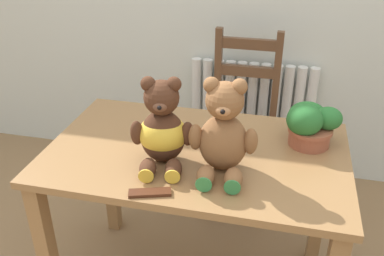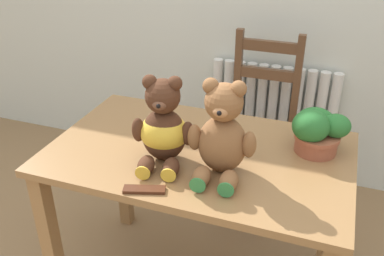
{
  "view_description": "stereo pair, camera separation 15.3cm",
  "coord_description": "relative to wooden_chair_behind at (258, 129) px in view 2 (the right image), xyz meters",
  "views": [
    {
      "loc": [
        0.32,
        -1.04,
        1.65
      ],
      "look_at": [
        0.0,
        0.27,
        0.92
      ],
      "focal_mm": 40.0,
      "sensor_mm": 36.0,
      "label": 1
    },
    {
      "loc": [
        0.46,
        -1.0,
        1.65
      ],
      "look_at": [
        0.0,
        0.27,
        0.92
      ],
      "focal_mm": 40.0,
      "sensor_mm": 36.0,
      "label": 2
    }
  ],
  "objects": [
    {
      "name": "radiator",
      "position": [
        0.03,
        0.29,
        -0.13
      ],
      "size": [
        0.79,
        0.1,
        0.76
      ],
      "color": "silver",
      "rests_on": "ground_plane"
    },
    {
      "name": "dining_table",
      "position": [
        -0.09,
        -0.79,
        0.16
      ],
      "size": [
        1.18,
        0.73,
        0.77
      ],
      "color": "olive",
      "rests_on": "ground_plane"
    },
    {
      "name": "wooden_chair_behind",
      "position": [
        0.0,
        0.0,
        0.0
      ],
      "size": [
        0.38,
        0.43,
        1.01
      ],
      "rotation": [
        0.0,
        0.0,
        3.14
      ],
      "color": "brown",
      "rests_on": "ground_plane"
    },
    {
      "name": "teddy_bear_left",
      "position": [
        -0.19,
        -0.89,
        0.43
      ],
      "size": [
        0.24,
        0.26,
        0.34
      ],
      "rotation": [
        0.0,
        0.0,
        3.34
      ],
      "color": "#472819",
      "rests_on": "dining_table"
    },
    {
      "name": "teddy_bear_right",
      "position": [
        0.03,
        -0.9,
        0.44
      ],
      "size": [
        0.25,
        0.25,
        0.35
      ],
      "rotation": [
        0.0,
        0.0,
        3.22
      ],
      "color": "brown",
      "rests_on": "dining_table"
    },
    {
      "name": "potted_plant",
      "position": [
        0.34,
        -0.63,
        0.38
      ],
      "size": [
        0.22,
        0.2,
        0.18
      ],
      "color": "#9E5138",
      "rests_on": "dining_table"
    },
    {
      "name": "chocolate_bar",
      "position": [
        -0.18,
        -1.1,
        0.3
      ],
      "size": [
        0.15,
        0.08,
        0.01
      ],
      "primitive_type": "cube",
      "rotation": [
        0.0,
        0.0,
        0.31
      ],
      "color": "#472314",
      "rests_on": "dining_table"
    }
  ]
}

